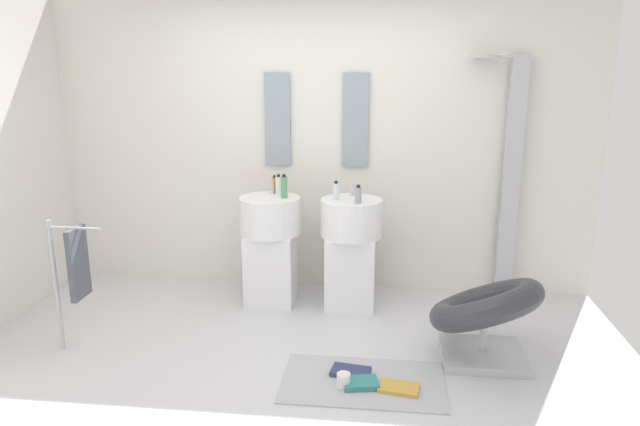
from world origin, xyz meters
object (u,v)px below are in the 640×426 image
at_px(lounge_chair, 485,312).
at_px(magazine_ochre, 399,388).
at_px(coffee_mug, 344,380).
at_px(pedestal_sink_left, 271,245).
at_px(magazine_navy, 351,372).
at_px(pedestal_sink_right, 351,247).
at_px(towel_rack, 75,266).
at_px(shower_column, 510,174).
at_px(soap_bottle_amber, 274,185).
at_px(soap_bottle_white, 279,185).
at_px(soap_bottle_clear, 336,191).
at_px(soap_bottle_green, 284,187).
at_px(soap_bottle_grey, 358,195).
at_px(magazine_teal, 361,383).

bearing_deg(lounge_chair, magazine_ochre, -140.20).
relative_size(lounge_chair, coffee_mug, 11.81).
xyz_separation_m(pedestal_sink_left, magazine_navy, (0.75, -1.15, -0.48)).
distance_m(pedestal_sink_right, towel_rack, 2.10).
bearing_deg(coffee_mug, magazine_navy, 78.90).
relative_size(shower_column, magazine_ochre, 8.36).
xyz_separation_m(magazine_ochre, soap_bottle_amber, (-1.05, 1.48, 0.96)).
bearing_deg(soap_bottle_white, magazine_ochre, -54.85).
bearing_deg(coffee_mug, soap_bottle_clear, 97.36).
relative_size(soap_bottle_amber, soap_bottle_green, 0.78).
height_order(pedestal_sink_right, lounge_chair, pedestal_sink_right).
height_order(pedestal_sink_left, coffee_mug, pedestal_sink_left).
xyz_separation_m(soap_bottle_white, soap_bottle_grey, (0.68, -0.24, -0.01)).
distance_m(magazine_teal, magazine_navy, 0.16).
bearing_deg(pedestal_sink_left, magazine_teal, -57.48).
bearing_deg(magazine_teal, soap_bottle_green, 107.47).
height_order(coffee_mug, soap_bottle_amber, soap_bottle_amber).
relative_size(pedestal_sink_right, magazine_teal, 4.63).
distance_m(soap_bottle_grey, soap_bottle_green, 0.62).
bearing_deg(soap_bottle_clear, shower_column, 15.29).
xyz_separation_m(pedestal_sink_right, magazine_teal, (0.15, -1.29, -0.48)).
height_order(magazine_teal, coffee_mug, coffee_mug).
bearing_deg(shower_column, soap_bottle_grey, -158.59).
bearing_deg(pedestal_sink_left, soap_bottle_amber, 87.08).
height_order(soap_bottle_clear, soap_bottle_green, soap_bottle_green).
bearing_deg(shower_column, pedestal_sink_right, -164.22).
relative_size(pedestal_sink_left, soap_bottle_amber, 6.69).
relative_size(magazine_teal, soap_bottle_amber, 1.45).
height_order(towel_rack, soap_bottle_grey, soap_bottle_grey).
xyz_separation_m(lounge_chair, magazine_teal, (-0.81, -0.46, -0.32)).
bearing_deg(coffee_mug, shower_column, 53.25).
relative_size(shower_column, soap_bottle_amber, 13.54).
distance_m(towel_rack, soap_bottle_green, 1.68).
relative_size(pedestal_sink_right, towel_rack, 1.07).
xyz_separation_m(magazine_teal, coffee_mug, (-0.11, -0.03, 0.03)).
bearing_deg(coffee_mug, lounge_chair, 27.97).
relative_size(magazine_ochre, coffee_mug, 2.64).
xyz_separation_m(shower_column, coffee_mug, (-1.26, -1.69, -1.02)).
relative_size(coffee_mug, soap_bottle_white, 0.55).
bearing_deg(soap_bottle_white, pedestal_sink_left, -115.42).
distance_m(soap_bottle_clear, soap_bottle_grey, 0.21).
xyz_separation_m(magazine_ochre, magazine_navy, (-0.31, 0.16, 0.00)).
distance_m(magazine_navy, coffee_mug, 0.18).
xyz_separation_m(soap_bottle_grey, soap_bottle_green, (-0.61, 0.12, 0.02)).
height_order(magazine_navy, soap_bottle_grey, soap_bottle_grey).
bearing_deg(coffee_mug, soap_bottle_grey, 89.23).
bearing_deg(pedestal_sink_right, shower_column, 15.78).
bearing_deg(shower_column, lounge_chair, -105.76).
bearing_deg(pedestal_sink_right, coffee_mug, -88.14).
bearing_deg(magazine_ochre, lounge_chair, 49.38).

